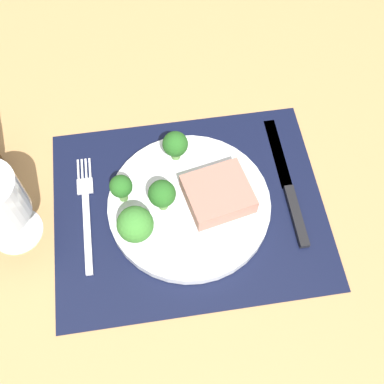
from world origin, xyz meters
The scene contains 10 objects.
ground_plane centered at (0.00, 0.00, -1.50)cm, with size 140.00×110.00×3.00cm, color tan.
placemat centered at (0.00, 0.00, 0.15)cm, with size 40.19×32.18×0.30cm, color black.
plate centered at (0.00, 0.00, 1.10)cm, with size 24.01×24.01×1.60cm, color silver.
steak centered at (4.25, 0.29, 3.33)cm, with size 9.08×8.18×2.86cm, color #9E6B5B.
broccoli_near_fork centered at (-9.41, 2.14, 5.21)cm, with size 3.32×3.32×5.19cm.
broccoli_back_left centered at (-7.97, -3.98, 5.21)cm, with size 5.10×5.10×5.94cm.
broccoli_front_edge centered at (-0.86, 8.24, 5.14)cm, with size 3.86×3.86×5.32cm.
broccoli_near_steak centered at (-3.81, -0.46, 5.46)cm, with size 3.96×3.96×5.71cm.
fork centered at (-15.22, 1.42, 0.55)cm, with size 2.40×19.20×0.50cm.
knife centered at (15.42, 0.53, 0.60)cm, with size 1.80×23.00×0.80cm.
Camera 1 is at (-4.48, -32.79, 65.61)cm, focal length 45.81 mm.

